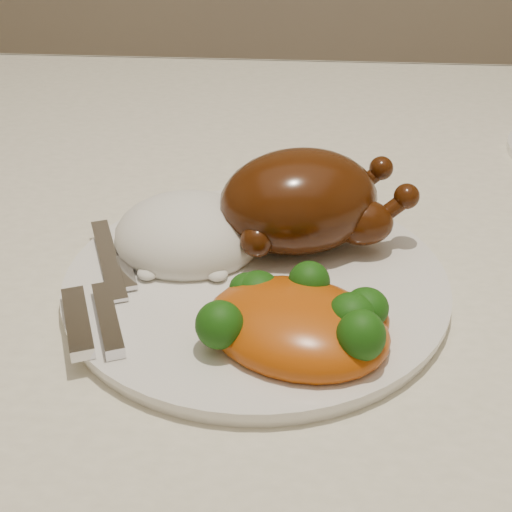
{
  "coord_description": "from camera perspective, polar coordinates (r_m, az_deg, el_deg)",
  "views": [
    {
      "loc": [
        -0.05,
        -0.58,
        1.1
      ],
      "look_at": [
        -0.09,
        -0.1,
        0.8
      ],
      "focal_mm": 50.0,
      "sensor_mm": 36.0,
      "label": 1
    }
  ],
  "objects": [
    {
      "name": "dinner_plate",
      "position": [
        0.58,
        -0.0,
        -2.21
      ],
      "size": [
        0.38,
        0.38,
        0.01
      ],
      "primitive_type": "cylinder",
      "rotation": [
        0.0,
        0.0,
        -0.29
      ],
      "color": "white",
      "rests_on": "tablecloth"
    },
    {
      "name": "roast_chicken",
      "position": [
        0.6,
        3.82,
        4.45
      ],
      "size": [
        0.18,
        0.14,
        0.09
      ],
      "rotation": [
        0.0,
        0.0,
        0.31
      ],
      "color": "#4A2108",
      "rests_on": "dinner_plate"
    },
    {
      "name": "mac_and_cheese",
      "position": [
        0.51,
        3.79,
        -5.26
      ],
      "size": [
        0.16,
        0.15,
        0.06
      ],
      "rotation": [
        0.0,
        0.0,
        -0.37
      ],
      "color": "#BE530C",
      "rests_on": "dinner_plate"
    },
    {
      "name": "tablecloth",
      "position": [
        0.69,
        8.11,
        -0.01
      ],
      "size": [
        1.73,
        1.03,
        0.18
      ],
      "color": "white",
      "rests_on": "dining_table"
    },
    {
      "name": "rice_mound",
      "position": [
        0.61,
        -5.42,
        1.63
      ],
      "size": [
        0.13,
        0.12,
        0.07
      ],
      "rotation": [
        0.0,
        0.0,
        0.05
      ],
      "color": "white",
      "rests_on": "dinner_plate"
    },
    {
      "name": "cutlery",
      "position": [
        0.55,
        -12.26,
        -3.37
      ],
      "size": [
        0.07,
        0.19,
        0.01
      ],
      "rotation": [
        0.0,
        0.0,
        0.38
      ],
      "color": "silver",
      "rests_on": "dinner_plate"
    },
    {
      "name": "dining_table",
      "position": [
        0.73,
        7.67,
        -4.87
      ],
      "size": [
        1.6,
        0.9,
        0.76
      ],
      "color": "brown",
      "rests_on": "floor"
    }
  ]
}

